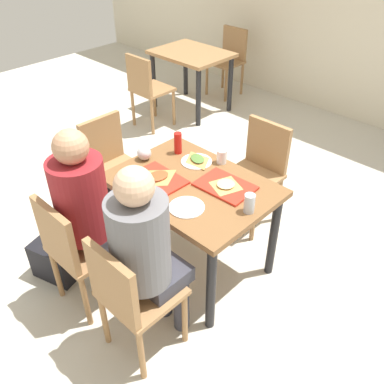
% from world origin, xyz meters
% --- Properties ---
extents(ground_plane, '(10.00, 10.00, 0.02)m').
position_xyz_m(ground_plane, '(0.00, 0.00, -0.01)').
color(ground_plane, beige).
extents(main_table, '(1.06, 0.77, 0.73)m').
position_xyz_m(main_table, '(0.00, 0.00, 0.63)').
color(main_table, brown).
rests_on(main_table, ground_plane).
extents(chair_near_left, '(0.40, 0.40, 0.86)m').
position_xyz_m(chair_near_left, '(-0.27, -0.77, 0.51)').
color(chair_near_left, '#9E7247').
rests_on(chair_near_left, ground_plane).
extents(chair_near_right, '(0.40, 0.40, 0.86)m').
position_xyz_m(chair_near_right, '(0.27, -0.77, 0.51)').
color(chair_near_right, '#9E7247').
rests_on(chair_near_right, ground_plane).
extents(chair_far_side, '(0.40, 0.40, 0.86)m').
position_xyz_m(chair_far_side, '(0.00, 0.77, 0.51)').
color(chair_far_side, '#9E7247').
rests_on(chair_far_side, ground_plane).
extents(chair_left_end, '(0.40, 0.40, 0.86)m').
position_xyz_m(chair_left_end, '(-0.92, 0.00, 0.51)').
color(chair_left_end, '#9E7247').
rests_on(chair_left_end, ground_plane).
extents(person_in_red, '(0.32, 0.42, 1.27)m').
position_xyz_m(person_in_red, '(-0.27, -0.63, 0.75)').
color(person_in_red, '#383842').
rests_on(person_in_red, ground_plane).
extents(person_in_brown_jacket, '(0.32, 0.42, 1.27)m').
position_xyz_m(person_in_brown_jacket, '(0.27, -0.63, 0.75)').
color(person_in_brown_jacket, '#383842').
rests_on(person_in_brown_jacket, ground_plane).
extents(tray_red_near, '(0.37, 0.27, 0.02)m').
position_xyz_m(tray_red_near, '(-0.19, -0.14, 0.74)').
color(tray_red_near, red).
rests_on(tray_red_near, main_table).
extents(tray_red_far, '(0.37, 0.28, 0.02)m').
position_xyz_m(tray_red_far, '(0.19, 0.12, 0.74)').
color(tray_red_far, red).
rests_on(tray_red_far, main_table).
extents(paper_plate_center, '(0.22, 0.22, 0.01)m').
position_xyz_m(paper_plate_center, '(-0.16, 0.21, 0.74)').
color(paper_plate_center, white).
rests_on(paper_plate_center, main_table).
extents(paper_plate_near_edge, '(0.22, 0.22, 0.01)m').
position_xyz_m(paper_plate_near_edge, '(0.16, -0.21, 0.74)').
color(paper_plate_near_edge, white).
rests_on(paper_plate_near_edge, main_table).
extents(pizza_slice_a, '(0.19, 0.24, 0.02)m').
position_xyz_m(pizza_slice_a, '(-0.19, -0.13, 0.76)').
color(pizza_slice_a, '#C68C47').
rests_on(pizza_slice_a, tray_red_near).
extents(pizza_slice_b, '(0.22, 0.23, 0.02)m').
position_xyz_m(pizza_slice_b, '(0.20, 0.11, 0.76)').
color(pizza_slice_b, tan).
rests_on(pizza_slice_b, tray_red_far).
extents(pizza_slice_c, '(0.23, 0.20, 0.02)m').
position_xyz_m(pizza_slice_c, '(-0.16, 0.22, 0.75)').
color(pizza_slice_c, '#C68C47').
rests_on(pizza_slice_c, paper_plate_center).
extents(plastic_cup_a, '(0.07, 0.07, 0.10)m').
position_xyz_m(plastic_cup_a, '(-0.03, 0.33, 0.78)').
color(plastic_cup_a, white).
rests_on(plastic_cup_a, main_table).
extents(plastic_cup_b, '(0.07, 0.07, 0.10)m').
position_xyz_m(plastic_cup_b, '(0.03, -0.33, 0.78)').
color(plastic_cup_b, white).
rests_on(plastic_cup_b, main_table).
extents(soda_can, '(0.07, 0.07, 0.12)m').
position_xyz_m(soda_can, '(0.45, 0.02, 0.79)').
color(soda_can, '#B7BCC6').
rests_on(soda_can, main_table).
extents(condiment_bottle, '(0.06, 0.06, 0.16)m').
position_xyz_m(condiment_bottle, '(-0.35, 0.21, 0.81)').
color(condiment_bottle, red).
rests_on(condiment_bottle, main_table).
extents(foil_bundle, '(0.10, 0.10, 0.10)m').
position_xyz_m(foil_bundle, '(-0.45, -0.02, 0.78)').
color(foil_bundle, silver).
rests_on(foil_bundle, main_table).
extents(handbag, '(0.35, 0.25, 0.28)m').
position_xyz_m(handbag, '(-0.62, -0.79, 0.14)').
color(handbag, black).
rests_on(handbag, ground_plane).
extents(background_table, '(0.90, 0.70, 0.73)m').
position_xyz_m(background_table, '(-1.93, 2.00, 0.61)').
color(background_table, '#9E7247').
rests_on(background_table, ground_plane).
extents(background_chair_near, '(0.40, 0.40, 0.86)m').
position_xyz_m(background_chair_near, '(-1.93, 1.26, 0.51)').
color(background_chair_near, '#9E7247').
rests_on(background_chair_near, ground_plane).
extents(background_chair_far, '(0.40, 0.40, 0.86)m').
position_xyz_m(background_chair_far, '(-1.93, 2.73, 0.51)').
color(background_chair_far, '#9E7247').
rests_on(background_chair_far, ground_plane).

